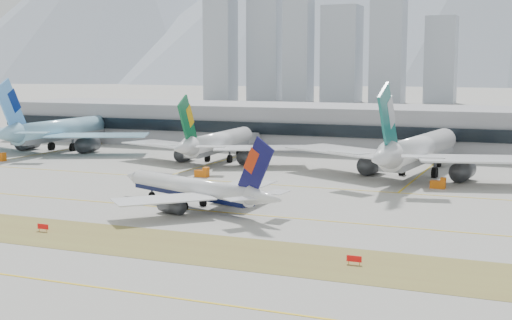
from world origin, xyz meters
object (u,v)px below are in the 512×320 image
at_px(widebody_cathay, 417,151).
at_px(taxiing_airliner, 196,189).
at_px(widebody_eva, 217,143).
at_px(terminal, 368,128).
at_px(widebody_korean, 59,131).

bearing_deg(widebody_cathay, taxiing_airliner, 156.54).
bearing_deg(widebody_eva, terminal, -35.74).
bearing_deg(widebody_eva, widebody_cathay, -99.27).
xyz_separation_m(taxiing_airliner, widebody_cathay, (33.87, 59.24, 2.91)).
bearing_deg(taxiing_airliner, widebody_eva, -45.49).
relative_size(taxiing_airliner, terminal, 0.16).
xyz_separation_m(taxiing_airliner, widebody_korean, (-89.66, 72.57, 2.93)).
bearing_deg(taxiing_airliner, terminal, -70.90).
bearing_deg(terminal, widebody_korean, -154.73).
xyz_separation_m(taxiing_airliner, terminal, (6.77, 118.09, 3.67)).
relative_size(taxiing_airliner, widebody_korean, 0.63).
xyz_separation_m(taxiing_airliner, widebody_eva, (-26.81, 65.93, 1.84)).
height_order(widebody_eva, widebody_cathay, widebody_cathay).
bearing_deg(terminal, widebody_eva, -122.77).
relative_size(widebody_eva, terminal, 0.21).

